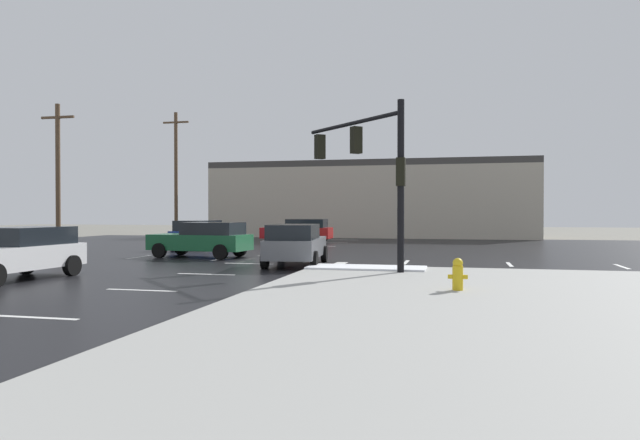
{
  "coord_description": "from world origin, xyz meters",
  "views": [
    {
      "loc": [
        7.99,
        -23.63,
        2.07
      ],
      "look_at": [
        0.33,
        8.91,
        1.6
      ],
      "focal_mm": 32.62,
      "sensor_mm": 36.0,
      "label": 1
    }
  ],
  "objects_px": {
    "fire_hydrant": "(458,274)",
    "sedan_green": "(203,239)",
    "sedan_grey": "(296,244)",
    "sedan_red": "(299,231)",
    "utility_pole_far": "(58,172)",
    "utility_pole_distant": "(176,172)",
    "traffic_signal_mast": "(371,159)",
    "sedan_white": "(16,252)",
    "sedan_blue": "(202,234)"
  },
  "relations": [
    {
      "from": "sedan_blue",
      "to": "sedan_grey",
      "type": "bearing_deg",
      "value": -133.51
    },
    {
      "from": "sedan_red",
      "to": "utility_pole_far",
      "type": "xyz_separation_m",
      "value": [
        -13.34,
        -6.08,
        3.62
      ]
    },
    {
      "from": "sedan_white",
      "to": "sedan_grey",
      "type": "relative_size",
      "value": 0.99
    },
    {
      "from": "utility_pole_far",
      "to": "utility_pole_distant",
      "type": "distance_m",
      "value": 12.86
    },
    {
      "from": "sedan_white",
      "to": "sedan_green",
      "type": "xyz_separation_m",
      "value": [
        1.84,
        9.29,
        0.0
      ]
    },
    {
      "from": "sedan_grey",
      "to": "utility_pole_distant",
      "type": "bearing_deg",
      "value": 30.29
    },
    {
      "from": "fire_hydrant",
      "to": "utility_pole_far",
      "type": "xyz_separation_m",
      "value": [
        -23.31,
        15.64,
        3.94
      ]
    },
    {
      "from": "fire_hydrant",
      "to": "sedan_red",
      "type": "xyz_separation_m",
      "value": [
        -9.97,
        21.72,
        0.32
      ]
    },
    {
      "from": "traffic_signal_mast",
      "to": "fire_hydrant",
      "type": "bearing_deg",
      "value": 165.2
    },
    {
      "from": "traffic_signal_mast",
      "to": "sedan_grey",
      "type": "height_order",
      "value": "traffic_signal_mast"
    },
    {
      "from": "sedan_red",
      "to": "sedan_grey",
      "type": "relative_size",
      "value": 0.98
    },
    {
      "from": "fire_hydrant",
      "to": "sedan_green",
      "type": "xyz_separation_m",
      "value": [
        -11.14,
        9.58,
        0.32
      ]
    },
    {
      "from": "sedan_white",
      "to": "traffic_signal_mast",
      "type": "bearing_deg",
      "value": 118.21
    },
    {
      "from": "traffic_signal_mast",
      "to": "sedan_red",
      "type": "distance_m",
      "value": 18.32
    },
    {
      "from": "sedan_green",
      "to": "utility_pole_far",
      "type": "height_order",
      "value": "utility_pole_far"
    },
    {
      "from": "sedan_blue",
      "to": "utility_pole_far",
      "type": "xyz_separation_m",
      "value": [
        -9.58,
        0.54,
        3.62
      ]
    },
    {
      "from": "traffic_signal_mast",
      "to": "sedan_blue",
      "type": "height_order",
      "value": "traffic_signal_mast"
    },
    {
      "from": "utility_pole_distant",
      "to": "sedan_green",
      "type": "bearing_deg",
      "value": -59.69
    },
    {
      "from": "fire_hydrant",
      "to": "sedan_grey",
      "type": "height_order",
      "value": "sedan_grey"
    },
    {
      "from": "utility_pole_distant",
      "to": "fire_hydrant",
      "type": "bearing_deg",
      "value": -52.07
    },
    {
      "from": "traffic_signal_mast",
      "to": "utility_pole_far",
      "type": "distance_m",
      "value": 22.99
    },
    {
      "from": "sedan_red",
      "to": "traffic_signal_mast",
      "type": "bearing_deg",
      "value": 111.73
    },
    {
      "from": "sedan_white",
      "to": "utility_pole_distant",
      "type": "bearing_deg",
      "value": -159.22
    },
    {
      "from": "utility_pole_far",
      "to": "utility_pole_distant",
      "type": "relative_size",
      "value": 0.84
    },
    {
      "from": "utility_pole_far",
      "to": "sedan_red",
      "type": "bearing_deg",
      "value": 24.49
    },
    {
      "from": "sedan_grey",
      "to": "utility_pole_far",
      "type": "xyz_separation_m",
      "value": [
        -17.32,
        9.02,
        3.62
      ]
    },
    {
      "from": "traffic_signal_mast",
      "to": "sedan_white",
      "type": "bearing_deg",
      "value": 71.17
    },
    {
      "from": "sedan_white",
      "to": "utility_pole_far",
      "type": "xyz_separation_m",
      "value": [
        -10.34,
        15.36,
        3.62
      ]
    },
    {
      "from": "sedan_red",
      "to": "sedan_green",
      "type": "height_order",
      "value": "same"
    },
    {
      "from": "traffic_signal_mast",
      "to": "sedan_grey",
      "type": "relative_size",
      "value": 1.18
    },
    {
      "from": "sedan_green",
      "to": "utility_pole_far",
      "type": "xyz_separation_m",
      "value": [
        -12.18,
        6.07,
        3.62
      ]
    },
    {
      "from": "sedan_blue",
      "to": "sedan_white",
      "type": "relative_size",
      "value": 1.01
    },
    {
      "from": "utility_pole_distant",
      "to": "traffic_signal_mast",
      "type": "bearing_deg",
      "value": -50.45
    },
    {
      "from": "fire_hydrant",
      "to": "sedan_blue",
      "type": "distance_m",
      "value": 20.42
    },
    {
      "from": "sedan_white",
      "to": "sedan_grey",
      "type": "xyz_separation_m",
      "value": [
        6.98,
        6.34,
        0.0
      ]
    },
    {
      "from": "sedan_blue",
      "to": "sedan_green",
      "type": "distance_m",
      "value": 6.1
    },
    {
      "from": "traffic_signal_mast",
      "to": "sedan_blue",
      "type": "distance_m",
      "value": 15.06
    },
    {
      "from": "fire_hydrant",
      "to": "traffic_signal_mast",
      "type": "bearing_deg",
      "value": 119.53
    },
    {
      "from": "fire_hydrant",
      "to": "sedan_grey",
      "type": "bearing_deg",
      "value": 132.14
    },
    {
      "from": "sedan_red",
      "to": "utility_pole_far",
      "type": "height_order",
      "value": "utility_pole_far"
    },
    {
      "from": "sedan_white",
      "to": "sedan_grey",
      "type": "height_order",
      "value": "same"
    },
    {
      "from": "sedan_blue",
      "to": "utility_pole_distant",
      "type": "relative_size",
      "value": 0.46
    },
    {
      "from": "sedan_blue",
      "to": "sedan_white",
      "type": "height_order",
      "value": "same"
    },
    {
      "from": "sedan_grey",
      "to": "sedan_white",
      "type": "bearing_deg",
      "value": 125.99
    },
    {
      "from": "fire_hydrant",
      "to": "sedan_white",
      "type": "xyz_separation_m",
      "value": [
        -12.98,
        0.29,
        0.32
      ]
    },
    {
      "from": "sedan_grey",
      "to": "utility_pole_distant",
      "type": "xyz_separation_m",
      "value": [
        -16.16,
        21.8,
        4.42
      ]
    },
    {
      "from": "sedan_white",
      "to": "sedan_red",
      "type": "height_order",
      "value": "same"
    },
    {
      "from": "utility_pole_far",
      "to": "sedan_white",
      "type": "bearing_deg",
      "value": -56.05
    },
    {
      "from": "sedan_green",
      "to": "sedan_grey",
      "type": "bearing_deg",
      "value": 155.63
    },
    {
      "from": "sedan_blue",
      "to": "sedan_green",
      "type": "xyz_separation_m",
      "value": [
        2.6,
        -5.52,
        0.0
      ]
    }
  ]
}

